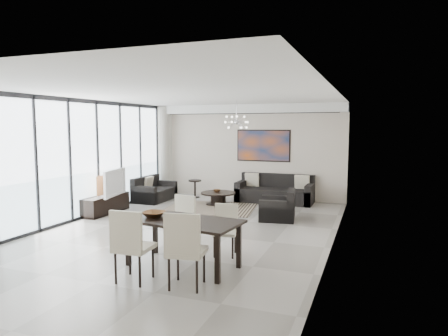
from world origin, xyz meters
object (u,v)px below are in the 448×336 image
at_px(sofa_main, 275,193).
at_px(dining_table, 183,225).
at_px(television, 111,183).
at_px(coffee_table, 218,198).
at_px(tv_console, 106,204).

bearing_deg(sofa_main, dining_table, -91.11).
bearing_deg(television, coffee_table, -56.51).
height_order(television, dining_table, television).
distance_m(sofa_main, television, 4.73).
bearing_deg(coffee_table, tv_console, -137.27).
bearing_deg(dining_table, coffee_table, 105.05).
relative_size(coffee_table, dining_table, 0.52).
bearing_deg(dining_table, tv_console, 141.88).
bearing_deg(coffee_table, dining_table, -74.95).
distance_m(sofa_main, tv_console, 4.82).
distance_m(television, dining_table, 4.49).
distance_m(coffee_table, tv_console, 3.12).
xyz_separation_m(coffee_table, television, (-2.13, -2.11, 0.61)).
xyz_separation_m(sofa_main, television, (-3.58, -3.04, 0.53)).
bearing_deg(coffee_table, sofa_main, 32.66).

